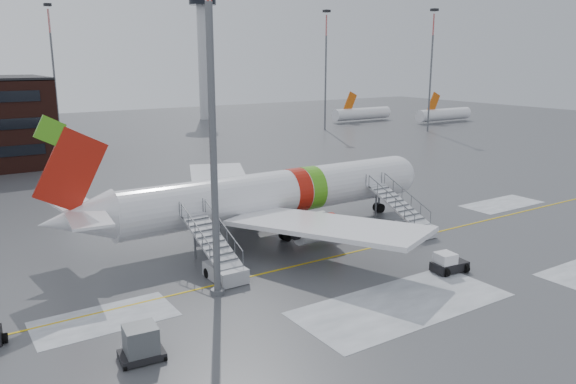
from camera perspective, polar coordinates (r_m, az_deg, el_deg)
ground at (r=46.66m, az=8.19°, el=-5.17°), size 260.00×260.00×0.00m
airliner at (r=47.68m, az=-2.27°, el=-0.36°), size 35.03×32.97×11.18m
airstair_fwd at (r=49.63m, az=12.17°, el=-2.91°), size 2.05×7.70×3.48m
airstair_aft at (r=39.39m, az=-6.90°, el=-7.05°), size 2.05×7.70×3.48m
pushback_tug at (r=41.59m, az=15.94°, el=-6.99°), size 2.67×2.12×1.45m
uld_container at (r=30.04m, az=-14.70°, el=-14.72°), size 2.34×1.80×1.79m
light_mast_near at (r=34.07m, az=-7.73°, el=8.33°), size 1.20×1.20×22.68m
control_tower at (r=141.19m, az=-8.56°, el=14.93°), size 6.40×6.40×30.00m
light_mast_far_ne at (r=118.89m, az=3.86°, el=12.98°), size 1.20×1.20×24.25m
light_mast_far_n at (r=113.05m, az=-22.76°, el=11.97°), size 1.20×1.20×24.25m
light_mast_far_e at (r=119.23m, az=14.36°, el=12.60°), size 1.20×1.20×24.25m
distant_aircraft at (r=134.50m, az=10.30°, el=6.94°), size 35.00×18.00×8.00m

